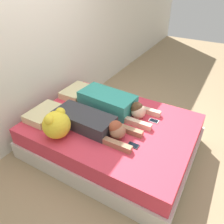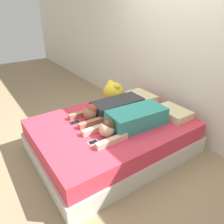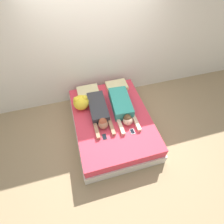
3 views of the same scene
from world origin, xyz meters
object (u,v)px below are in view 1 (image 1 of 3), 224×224
(person_right, at_px, (113,103))
(cell_phone_right, at_px, (154,121))
(pillow_head_right, at_px, (77,92))
(pillow_head_left, at_px, (45,114))
(plush_toy, at_px, (56,124))
(person_left, at_px, (92,123))
(cell_phone_left, at_px, (133,145))
(bed, at_px, (112,136))

(person_right, xyz_separation_m, cell_phone_right, (0.03, -0.58, -0.10))
(pillow_head_right, bearing_deg, cell_phone_right, -92.89)
(pillow_head_left, height_order, person_right, person_right)
(person_right, height_order, plush_toy, plush_toy)
(person_left, distance_m, person_right, 0.48)
(pillow_head_right, bearing_deg, plush_toy, -155.45)
(person_left, bearing_deg, person_right, -1.61)
(pillow_head_right, distance_m, cell_phone_left, 1.38)
(pillow_head_right, bearing_deg, cell_phone_left, -116.15)
(pillow_head_left, relative_size, person_left, 0.43)
(pillow_head_left, height_order, cell_phone_right, pillow_head_left)
(plush_toy, bearing_deg, pillow_head_left, 62.97)
(person_left, bearing_deg, pillow_head_right, 49.57)
(pillow_head_left, xyz_separation_m, plush_toy, (-0.21, -0.41, 0.12))
(bed, distance_m, person_right, 0.44)
(pillow_head_left, xyz_separation_m, pillow_head_right, (0.68, 0.00, 0.00))
(person_left, xyz_separation_m, cell_phone_left, (-0.03, -0.56, -0.08))
(pillow_head_left, xyz_separation_m, cell_phone_right, (0.62, -1.27, -0.04))
(plush_toy, bearing_deg, cell_phone_left, -71.25)
(person_right, relative_size, cell_phone_left, 8.96)
(pillow_head_right, distance_m, cell_phone_right, 1.27)
(pillow_head_left, distance_m, person_right, 0.90)
(plush_toy, bearing_deg, person_right, -19.31)
(pillow_head_left, xyz_separation_m, person_right, (0.59, -0.68, 0.06))
(pillow_head_right, relative_size, person_right, 0.43)
(pillow_head_left, bearing_deg, bed, -67.25)
(pillow_head_left, distance_m, cell_phone_right, 1.41)
(person_left, distance_m, cell_phone_left, 0.57)
(cell_phone_left, distance_m, cell_phone_right, 0.54)
(pillow_head_right, height_order, person_left, person_left)
(person_left, relative_size, cell_phone_left, 8.93)
(person_right, relative_size, plush_toy, 3.29)
(cell_phone_left, bearing_deg, bed, 57.85)
(pillow_head_left, bearing_deg, cell_phone_right, -64.03)
(person_left, xyz_separation_m, plush_toy, (-0.32, 0.27, 0.08))
(pillow_head_left, bearing_deg, pillow_head_right, 0.00)
(cell_phone_left, xyz_separation_m, cell_phone_right, (0.54, -0.03, 0.00))
(cell_phone_right, xyz_separation_m, plush_toy, (-0.82, 0.86, 0.16))
(bed, bearing_deg, plush_toy, 143.42)
(pillow_head_right, distance_m, person_right, 0.69)
(bed, bearing_deg, cell_phone_left, -122.15)
(cell_phone_left, bearing_deg, plush_toy, 108.75)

